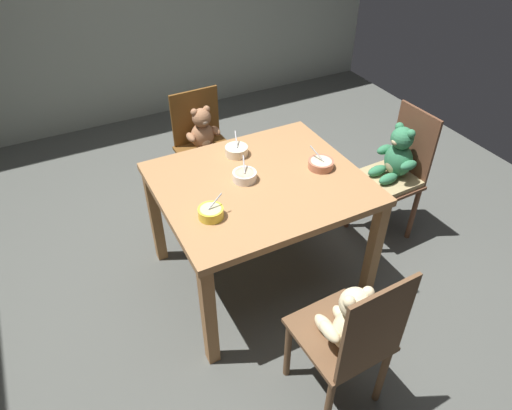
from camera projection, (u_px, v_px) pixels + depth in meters
name	position (u px, v px, depth m)	size (l,w,h in m)	color
ground_plane	(259.00, 275.00, 3.06)	(5.20, 5.20, 0.04)	#4F514C
dining_table	(260.00, 194.00, 2.64)	(1.14, 0.99, 0.75)	#A77649
teddy_chair_near_right	(395.00, 166.00, 3.05)	(0.39, 0.38, 0.93)	brown
teddy_chair_near_front	(350.00, 329.00, 2.04)	(0.40, 0.42, 0.95)	brown
teddy_chair_far_center	(203.00, 139.00, 3.38)	(0.41, 0.39, 0.86)	brown
porridge_bowl_yellow_near_left	(211.00, 213.00, 2.32)	(0.14, 0.13, 0.12)	yellow
porridge_bowl_white_center	(245.00, 176.00, 2.57)	(0.14, 0.14, 0.12)	silver
porridge_bowl_terracotta_near_right	(321.00, 164.00, 2.67)	(0.15, 0.15, 0.12)	#B56D53
porridge_bowl_cream_far_center	(237.00, 150.00, 2.78)	(0.14, 0.15, 0.12)	beige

